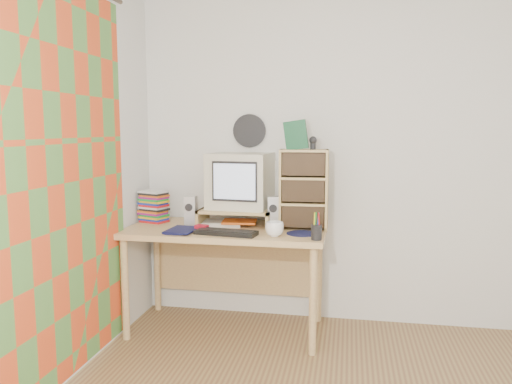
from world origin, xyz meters
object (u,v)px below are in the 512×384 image
at_px(dvd_stack, 153,204).
at_px(diary, 170,228).
at_px(cd_rack, 304,189).
at_px(mug, 274,229).
at_px(crt_monitor, 240,181).
at_px(desk, 228,244).
at_px(keyboard, 226,233).

height_order(dvd_stack, diary, dvd_stack).
xyz_separation_m(cd_rack, mug, (-0.16, -0.29, -0.23)).
height_order(crt_monitor, diary, crt_monitor).
distance_m(mug, diary, 0.73).
bearing_deg(desk, cd_rack, 1.49).
bearing_deg(crt_monitor, dvd_stack, -172.12).
bearing_deg(cd_rack, diary, -165.72).
xyz_separation_m(desk, diary, (-0.35, -0.24, 0.16)).
bearing_deg(diary, desk, 38.53).
xyz_separation_m(cd_rack, diary, (-0.89, -0.26, -0.25)).
height_order(desk, dvd_stack, dvd_stack).
relative_size(keyboard, diary, 1.82).
bearing_deg(mug, crt_monitor, 130.92).
height_order(desk, keyboard, keyboard).
bearing_deg(dvd_stack, keyboard, -8.34).
relative_size(desk, mug, 11.63).
xyz_separation_m(crt_monitor, diary, (-0.42, -0.33, -0.30)).
xyz_separation_m(keyboard, mug, (0.32, 0.01, 0.03)).
xyz_separation_m(mug, diary, (-0.73, 0.03, -0.02)).
bearing_deg(diary, dvd_stack, 131.80).
height_order(keyboard, cd_rack, cd_rack).
bearing_deg(keyboard, diary, -177.31).
distance_m(keyboard, mug, 0.32).
relative_size(desk, diary, 6.19).
distance_m(keyboard, dvd_stack, 0.74).
distance_m(cd_rack, mug, 0.40).
distance_m(crt_monitor, mug, 0.55).
relative_size(keyboard, cd_rack, 0.74).
height_order(crt_monitor, mug, crt_monitor).
bearing_deg(desk, crt_monitor, 52.37).
xyz_separation_m(crt_monitor, cd_rack, (0.47, -0.07, -0.04)).
height_order(keyboard, diary, diary).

